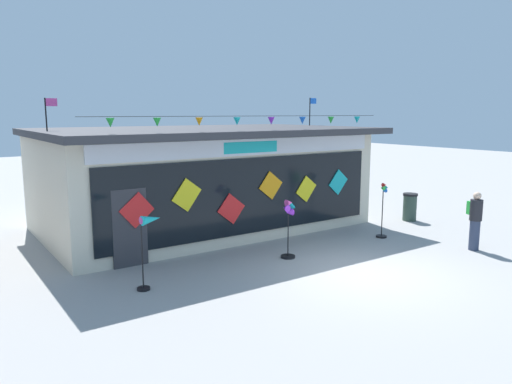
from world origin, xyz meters
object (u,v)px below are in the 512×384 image
at_px(wind_spinner_far_left, 149,233).
at_px(wind_spinner_center_left, 383,208).
at_px(trash_bin, 410,207).
at_px(person_near_camera, 475,219).
at_px(kite_shop_building, 202,177).
at_px(wind_spinner_left, 289,220).

relative_size(wind_spinner_far_left, wind_spinner_center_left, 0.96).
height_order(wind_spinner_far_left, trash_bin, wind_spinner_far_left).
bearing_deg(person_near_camera, wind_spinner_far_left, -168.91).
bearing_deg(kite_shop_building, wind_spinner_left, -89.13).
relative_size(person_near_camera, trash_bin, 1.68).
bearing_deg(wind_spinner_left, wind_spinner_center_left, 0.45).
xyz_separation_m(wind_spinner_left, wind_spinner_center_left, (3.77, 0.03, -0.08)).
bearing_deg(wind_spinner_left, wind_spinner_far_left, -179.36).
distance_m(wind_spinner_left, person_near_camera, 5.40).
xyz_separation_m(wind_spinner_center_left, trash_bin, (2.72, 1.08, -0.45)).
xyz_separation_m(kite_shop_building, person_near_camera, (4.92, -7.08, -0.82)).
height_order(kite_shop_building, wind_spinner_left, kite_shop_building).
bearing_deg(trash_bin, kite_shop_building, 151.38).
xyz_separation_m(kite_shop_building, wind_spinner_left, (0.07, -4.69, -0.66)).
xyz_separation_m(wind_spinner_far_left, wind_spinner_center_left, (7.72, 0.07, -0.31)).
bearing_deg(trash_bin, wind_spinner_left, -170.32).
relative_size(kite_shop_building, wind_spinner_far_left, 6.33).
bearing_deg(wind_spinner_left, person_near_camera, -26.22).
height_order(kite_shop_building, wind_spinner_center_left, kite_shop_building).
bearing_deg(wind_spinner_far_left, kite_shop_building, 50.66).
relative_size(wind_spinner_far_left, person_near_camera, 1.00).
bearing_deg(person_near_camera, wind_spinner_left, 179.77).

